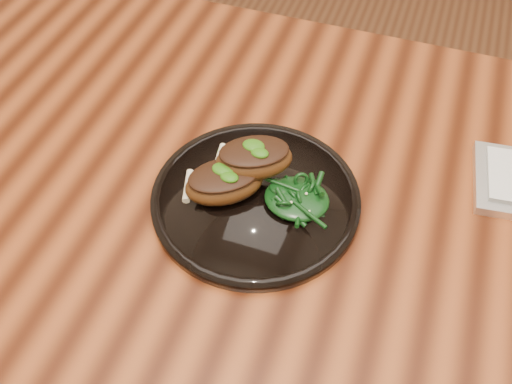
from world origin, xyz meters
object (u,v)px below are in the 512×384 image
plate (256,198)px  lamb_chop_front (224,182)px  desk (355,232)px  greens_heap (297,196)px

plate → lamb_chop_front: size_ratio=2.26×
desk → lamb_chop_front: (-0.18, -0.07, 0.12)m
desk → lamb_chop_front: lamb_chop_front is taller
lamb_chop_front → greens_heap: bearing=9.0°
desk → lamb_chop_front: bearing=-159.2°
plate → greens_heap: size_ratio=3.24×
plate → desk: bearing=22.7°
desk → plate: 0.18m
desk → plate: size_ratio=5.48×
greens_heap → desk: bearing=32.7°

